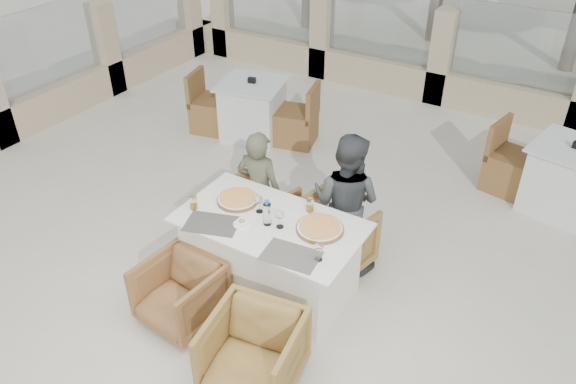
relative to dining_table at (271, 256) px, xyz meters
The scene contains 23 objects.
ground 0.39m from the dining_table, 158.56° to the right, with size 80.00×80.00×0.00m, color beige.
perimeter_wall_far 4.79m from the dining_table, 90.81° to the left, with size 10.00×0.34×1.60m, color #C3AE89, non-canonical shape.
perimeter_wall_left 4.82m from the dining_table, 162.12° to the left, with size 0.34×7.00×1.60m, color #C4AA8A, non-canonical shape.
dining_table is the anchor object (origin of this frame).
placemat_near_left 0.63m from the dining_table, 144.51° to the right, with size 0.45×0.30×0.00m, color #514C46.
placemat_near_right 0.62m from the dining_table, 37.26° to the right, with size 0.45×0.30×0.00m, color #615C53.
pizza_left 0.59m from the dining_table, 166.01° to the left, with size 0.37×0.37×0.05m, color orange.
pizza_right 0.60m from the dining_table, 14.62° to the left, with size 0.40×0.40×0.05m, color orange.
water_bottle 0.51m from the dining_table, 87.01° to the right, with size 0.07×0.07×0.24m, color #C2DFFF.
wine_glass_centre 0.51m from the dining_table, 154.74° to the left, with size 0.08×0.08×0.18m, color white, non-canonical shape.
wine_glass_near 0.49m from the dining_table, 10.79° to the right, with size 0.08×0.08×0.18m, color silver, non-canonical shape.
wine_glass_corner 0.79m from the dining_table, 20.64° to the right, with size 0.08×0.08×0.18m, color white, non-canonical shape.
beer_glass_left 0.83m from the dining_table, 164.35° to the right, with size 0.06×0.06×0.13m, color orange.
beer_glass_right 0.59m from the dining_table, 54.67° to the left, with size 0.07×0.07×0.13m, color gold.
olive_dish 0.47m from the dining_table, 138.45° to the right, with size 0.11×0.11×0.04m, color white, non-canonical shape.
armchair_far_left 0.85m from the dining_table, 132.03° to the left, with size 0.65×0.67×0.61m, color brown.
armchair_far_right 0.62m from the dining_table, 62.17° to the left, with size 0.71×0.73×0.67m, color olive.
armchair_near_left 0.85m from the dining_table, 122.67° to the right, with size 0.62×0.64×0.58m, color brown.
armchair_near_right 1.04m from the dining_table, 64.58° to the right, with size 0.67×0.69×0.63m, color olive.
diner_left 0.73m from the dining_table, 131.48° to the left, with size 0.46×0.30×1.27m, color #4E4D38.
diner_right 0.85m from the dining_table, 60.94° to the left, with size 0.68×0.53×1.39m, color #3E4143.
bg_table_a 3.02m from the dining_table, 127.15° to the left, with size 1.64×0.82×0.77m, color silver, non-canonical shape.
bg_table_b 3.41m from the dining_table, 52.99° to the left, with size 1.64×0.82×0.77m, color silver, non-canonical shape.
Camera 1 is at (2.19, -3.18, 3.65)m, focal length 35.00 mm.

